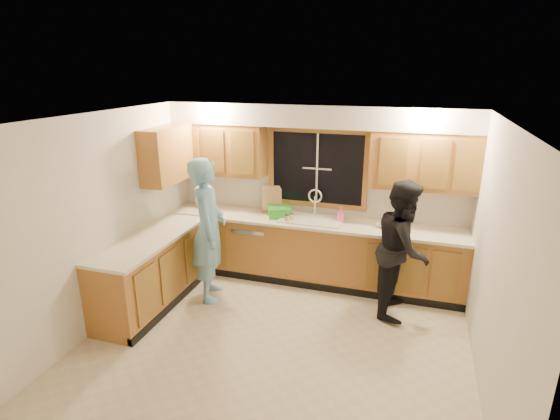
# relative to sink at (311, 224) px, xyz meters

# --- Properties ---
(floor) EXTENTS (4.20, 4.20, 0.00)m
(floor) POSITION_rel_sink_xyz_m (0.00, -1.60, -0.86)
(floor) COLOR beige
(floor) RESTS_ON ground
(ceiling) EXTENTS (4.20, 4.20, 0.00)m
(ceiling) POSITION_rel_sink_xyz_m (0.00, -1.60, 1.64)
(ceiling) COLOR silver
(wall_back) EXTENTS (4.20, 0.00, 4.20)m
(wall_back) POSITION_rel_sink_xyz_m (0.00, 0.30, 0.39)
(wall_back) COLOR silver
(wall_back) RESTS_ON ground
(wall_left) EXTENTS (0.00, 3.80, 3.80)m
(wall_left) POSITION_rel_sink_xyz_m (-2.10, -1.60, 0.39)
(wall_left) COLOR silver
(wall_left) RESTS_ON ground
(wall_right) EXTENTS (0.00, 3.80, 3.80)m
(wall_right) POSITION_rel_sink_xyz_m (2.10, -1.60, 0.39)
(wall_right) COLOR silver
(wall_right) RESTS_ON ground
(base_cabinets_back) EXTENTS (4.20, 0.60, 0.88)m
(base_cabinets_back) POSITION_rel_sink_xyz_m (0.00, -0.00, -0.42)
(base_cabinets_back) COLOR #AC7131
(base_cabinets_back) RESTS_ON ground
(base_cabinets_left) EXTENTS (0.60, 1.90, 0.88)m
(base_cabinets_left) POSITION_rel_sink_xyz_m (-1.80, -1.25, -0.42)
(base_cabinets_left) COLOR #AC7131
(base_cabinets_left) RESTS_ON ground
(countertop_back) EXTENTS (4.20, 0.63, 0.04)m
(countertop_back) POSITION_rel_sink_xyz_m (0.00, -0.02, 0.04)
(countertop_back) COLOR #F0E5C9
(countertop_back) RESTS_ON base_cabinets_back
(countertop_left) EXTENTS (0.63, 1.90, 0.04)m
(countertop_left) POSITION_rel_sink_xyz_m (-1.79, -1.25, 0.04)
(countertop_left) COLOR #F0E5C9
(countertop_left) RESTS_ON base_cabinets_left
(upper_cabinets_left) EXTENTS (1.35, 0.33, 0.75)m
(upper_cabinets_left) POSITION_rel_sink_xyz_m (-1.43, 0.13, 0.96)
(upper_cabinets_left) COLOR #AC7131
(upper_cabinets_left) RESTS_ON wall_back
(upper_cabinets_right) EXTENTS (1.35, 0.33, 0.75)m
(upper_cabinets_right) POSITION_rel_sink_xyz_m (1.43, 0.13, 0.96)
(upper_cabinets_right) COLOR #AC7131
(upper_cabinets_right) RESTS_ON wall_back
(upper_cabinets_return) EXTENTS (0.33, 0.90, 0.75)m
(upper_cabinets_return) POSITION_rel_sink_xyz_m (-1.94, -0.48, 0.96)
(upper_cabinets_return) COLOR #AC7131
(upper_cabinets_return) RESTS_ON wall_left
(soffit) EXTENTS (4.20, 0.35, 0.30)m
(soffit) POSITION_rel_sink_xyz_m (0.00, 0.12, 1.49)
(soffit) COLOR silver
(soffit) RESTS_ON wall_back
(window_frame) EXTENTS (1.44, 0.03, 1.14)m
(window_frame) POSITION_rel_sink_xyz_m (0.00, 0.29, 0.74)
(window_frame) COLOR black
(window_frame) RESTS_ON wall_back
(sink) EXTENTS (0.86, 0.52, 0.57)m
(sink) POSITION_rel_sink_xyz_m (0.00, 0.00, 0.00)
(sink) COLOR white
(sink) RESTS_ON countertop_back
(dishwasher) EXTENTS (0.60, 0.56, 0.82)m
(dishwasher) POSITION_rel_sink_xyz_m (-0.85, -0.01, -0.45)
(dishwasher) COLOR white
(dishwasher) RESTS_ON floor
(stove) EXTENTS (0.58, 0.75, 0.90)m
(stove) POSITION_rel_sink_xyz_m (-1.80, -1.82, -0.41)
(stove) COLOR white
(stove) RESTS_ON floor
(man) EXTENTS (0.69, 0.82, 1.91)m
(man) POSITION_rel_sink_xyz_m (-1.16, -0.88, 0.09)
(man) COLOR #71AED6
(man) RESTS_ON floor
(woman) EXTENTS (0.69, 0.87, 1.71)m
(woman) POSITION_rel_sink_xyz_m (1.27, -0.51, -0.01)
(woman) COLOR black
(woman) RESTS_ON floor
(knife_block) EXTENTS (0.14, 0.13, 0.20)m
(knife_block) POSITION_rel_sink_xyz_m (-1.78, 0.05, 0.15)
(knife_block) COLOR olive
(knife_block) RESTS_ON countertop_back
(cutting_board) EXTENTS (0.30, 0.20, 0.38)m
(cutting_board) POSITION_rel_sink_xyz_m (-0.66, 0.22, 0.25)
(cutting_board) COLOR tan
(cutting_board) RESTS_ON countertop_back
(dish_crate) EXTENTS (0.40, 0.39, 0.14)m
(dish_crate) POSITION_rel_sink_xyz_m (-0.48, 0.01, 0.13)
(dish_crate) COLOR green
(dish_crate) RESTS_ON countertop_back
(soap_bottle) EXTENTS (0.12, 0.12, 0.21)m
(soap_bottle) POSITION_rel_sink_xyz_m (0.40, 0.04, 0.16)
(soap_bottle) COLOR #F95E89
(soap_bottle) RESTS_ON countertop_back
(bowl) EXTENTS (0.23, 0.23, 0.05)m
(bowl) POSITION_rel_sink_xyz_m (1.00, 0.02, 0.08)
(bowl) COLOR silver
(bowl) RESTS_ON countertop_back
(can_left) EXTENTS (0.08, 0.08, 0.11)m
(can_left) POSITION_rel_sink_xyz_m (-0.25, -0.15, 0.11)
(can_left) COLOR beige
(can_left) RESTS_ON countertop_back
(can_right) EXTENTS (0.07, 0.07, 0.12)m
(can_right) POSITION_rel_sink_xyz_m (-0.30, -0.22, 0.11)
(can_right) COLOR beige
(can_right) RESTS_ON countertop_back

